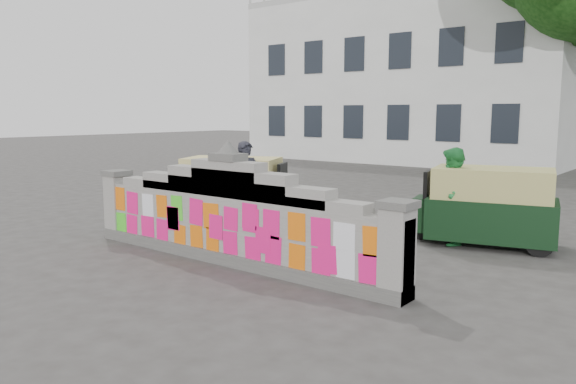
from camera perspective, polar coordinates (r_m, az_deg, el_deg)
name	(u,v)px	position (r m, az deg, el deg)	size (l,w,h in m)	color
ground	(230,263)	(9.32, -5.96, -7.16)	(100.00, 100.00, 0.00)	#383533
parapet_wall	(229,218)	(9.15, -6.05, -2.63)	(6.48, 0.44, 2.01)	#4C4C49
building	(423,83)	(31.40, 13.51, 10.72)	(16.00, 10.00, 8.90)	silver
cyclist_bike	(247,211)	(11.26, -4.18, -1.97)	(0.64, 1.84, 0.96)	black
cyclist_rider	(247,195)	(11.21, -4.20, -0.28)	(0.60, 0.39, 1.63)	#22222A
pedestrian	(451,196)	(10.79, 16.26, -0.44)	(0.88, 0.69, 1.81)	#278F41
rickshaw_left	(235,189)	(12.63, -5.39, 0.33)	(2.67, 2.03, 1.44)	black
rickshaw_right	(488,205)	(10.95, 19.64, -1.30)	(2.69, 1.71, 1.44)	black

